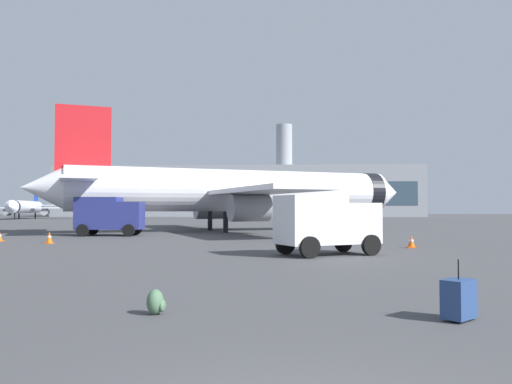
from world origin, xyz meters
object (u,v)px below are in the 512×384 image
at_px(safety_cone_far, 49,238).
at_px(traveller_backpack, 156,302).
at_px(airplane_at_gate, 236,191).
at_px(service_truck, 109,214).
at_px(cargo_van, 326,222).
at_px(airplane_taxiing, 26,207).
at_px(safety_cone_mid, 411,242).
at_px(rolling_suitcase, 459,299).

distance_m(safety_cone_far, traveller_backpack, 22.26).
bearing_deg(airplane_at_gate, service_truck, -135.75).
height_order(airplane_at_gate, cargo_van, airplane_at_gate).
relative_size(airplane_taxiing, service_truck, 4.75).
bearing_deg(service_truck, airplane_taxiing, 121.56).
height_order(safety_cone_mid, rolling_suitcase, rolling_suitcase).
bearing_deg(rolling_suitcase, safety_cone_far, 130.43).
height_order(airplane_taxiing, safety_cone_far, airplane_taxiing).
height_order(safety_cone_mid, traveller_backpack, safety_cone_mid).
bearing_deg(service_truck, traveller_backpack, -69.42).
bearing_deg(safety_cone_mid, airplane_taxiing, 128.28).
relative_size(airplane_taxiing, cargo_van, 4.83).
distance_m(airplane_at_gate, safety_cone_mid, 22.50).
relative_size(safety_cone_mid, safety_cone_far, 0.92).
xyz_separation_m(service_truck, cargo_van, (14.90, -15.25, -0.16)).
bearing_deg(safety_cone_far, service_truck, 86.51).
height_order(airplane_taxiing, cargo_van, airplane_taxiing).
bearing_deg(airplane_taxiing, traveller_backpack, -61.58).
distance_m(safety_cone_mid, safety_cone_far, 20.32).
relative_size(safety_cone_far, traveller_backpack, 1.47).
distance_m(airplane_taxiing, cargo_van, 95.59).
distance_m(airplane_taxiing, safety_cone_far, 82.02).
bearing_deg(safety_cone_mid, service_truck, 151.17).
bearing_deg(safety_cone_far, traveller_backpack, -60.20).
height_order(airplane_at_gate, safety_cone_far, airplane_at_gate).
relative_size(airplane_taxiing, traveller_backpack, 48.55).
distance_m(airplane_taxiing, safety_cone_mid, 94.89).
relative_size(service_truck, safety_cone_far, 6.98).
xyz_separation_m(service_truck, traveller_backpack, (10.53, -28.05, -1.37)).
bearing_deg(airplane_at_gate, safety_cone_far, -118.35).
distance_m(airplane_taxiing, rolling_suitcase, 107.25).
bearing_deg(cargo_van, airplane_taxiing, 124.39).
bearing_deg(rolling_suitcase, airplane_at_gate, 101.23).
height_order(safety_cone_far, rolling_suitcase, rolling_suitcase).
bearing_deg(airplane_at_gate, safety_cone_mid, -60.76).
distance_m(service_truck, safety_cone_mid, 22.50).
bearing_deg(rolling_suitcase, service_truck, 119.69).
relative_size(airplane_taxiing, safety_cone_mid, 36.02).
height_order(airplane_at_gate, rolling_suitcase, airplane_at_gate).
bearing_deg(safety_cone_far, airplane_taxiing, 118.05).
height_order(cargo_van, safety_cone_far, cargo_van).
distance_m(airplane_at_gate, traveller_backpack, 36.83).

